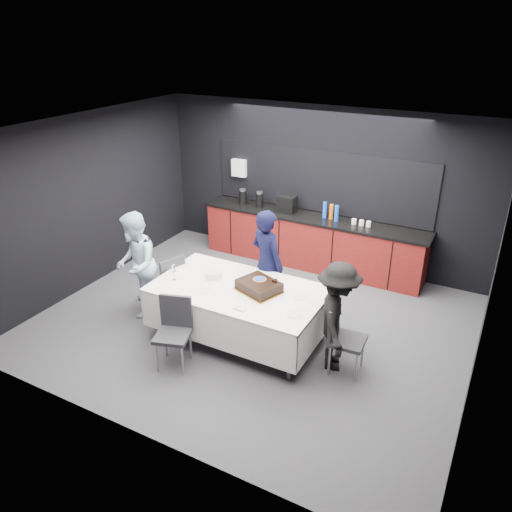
{
  "coord_description": "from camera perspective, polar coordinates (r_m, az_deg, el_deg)",
  "views": [
    {
      "loc": [
        2.99,
        -5.49,
        4.04
      ],
      "look_at": [
        0.0,
        0.1,
        1.05
      ],
      "focal_mm": 35.0,
      "sensor_mm": 36.0,
      "label": 1
    }
  ],
  "objects": [
    {
      "name": "person_left",
      "position": [
        7.54,
        -13.56,
        -0.96
      ],
      "size": [
        0.94,
        0.98,
        1.59
      ],
      "primitive_type": "imported",
      "rotation": [
        0.0,
        0.0,
        -0.95
      ],
      "color": "silver",
      "rests_on": "ground"
    },
    {
      "name": "chair_right",
      "position": [
        6.34,
        9.78,
        -8.71
      ],
      "size": [
        0.45,
        0.45,
        0.92
      ],
      "color": "#2B2B30",
      "rests_on": "ground"
    },
    {
      "name": "person_center",
      "position": [
        7.27,
        1.27,
        -0.9
      ],
      "size": [
        0.71,
        0.6,
        1.66
      ],
      "primitive_type": "imported",
      "rotation": [
        0.0,
        0.0,
        2.74
      ],
      "color": "black",
      "rests_on": "ground"
    },
    {
      "name": "cake_assembly",
      "position": [
        6.64,
        0.34,
        -3.46
      ],
      "size": [
        0.69,
        0.63,
        0.18
      ],
      "color": "gold",
      "rests_on": "party_table"
    },
    {
      "name": "loose_plate_right_a",
      "position": [
        6.55,
        5.07,
        -4.67
      ],
      "size": [
        0.19,
        0.19,
        0.01
      ],
      "primitive_type": "cylinder",
      "color": "white",
      "rests_on": "party_table"
    },
    {
      "name": "loose_plate_right_b",
      "position": [
        6.17,
        4.32,
        -6.65
      ],
      "size": [
        0.2,
        0.2,
        0.01
      ],
      "primitive_type": "cylinder",
      "color": "white",
      "rests_on": "party_table"
    },
    {
      "name": "champagne_flute",
      "position": [
        6.97,
        -9.4,
        -1.53
      ],
      "size": [
        0.06,
        0.06,
        0.22
      ],
      "color": "white",
      "rests_on": "party_table"
    },
    {
      "name": "fork_pile",
      "position": [
        6.26,
        -1.85,
        -6.01
      ],
      "size": [
        0.16,
        0.11,
        0.02
      ],
      "primitive_type": "cube",
      "rotation": [
        0.0,
        0.0,
        -0.1
      ],
      "color": "white",
      "rests_on": "party_table"
    },
    {
      "name": "ground",
      "position": [
        7.44,
        -0.37,
        -7.62
      ],
      "size": [
        6.0,
        6.0,
        0.0
      ],
      "primitive_type": "plane",
      "color": "#45454A",
      "rests_on": "ground"
    },
    {
      "name": "loose_plate_far",
      "position": [
        6.93,
        -0.19,
        -2.77
      ],
      "size": [
        0.18,
        0.18,
        0.01
      ],
      "primitive_type": "cylinder",
      "color": "white",
      "rests_on": "party_table"
    },
    {
      "name": "loose_plate_near",
      "position": [
        6.7,
        -6.01,
        -3.95
      ],
      "size": [
        0.2,
        0.2,
        0.01
      ],
      "primitive_type": "cylinder",
      "color": "white",
      "rests_on": "party_table"
    },
    {
      "name": "chair_left",
      "position": [
        7.58,
        -9.83,
        -2.7
      ],
      "size": [
        0.53,
        0.53,
        0.92
      ],
      "color": "#2B2B30",
      "rests_on": "ground"
    },
    {
      "name": "chair_near",
      "position": [
        6.47,
        -9.33,
        -7.95
      ],
      "size": [
        0.53,
        0.53,
        0.92
      ],
      "color": "#2B2B30",
      "rests_on": "ground"
    },
    {
      "name": "kitchenette",
      "position": [
        8.98,
        6.29,
        2.18
      ],
      "size": [
        4.1,
        0.64,
        2.05
      ],
      "color": "#5D100E",
      "rests_on": "ground"
    },
    {
      "name": "plate_stack",
      "position": [
        7.02,
        -4.86,
        -2.05
      ],
      "size": [
        0.25,
        0.25,
        0.1
      ],
      "primitive_type": "cylinder",
      "color": "white",
      "rests_on": "party_table"
    },
    {
      "name": "party_table",
      "position": [
        6.81,
        -1.99,
        -4.7
      ],
      "size": [
        2.32,
        1.32,
        0.78
      ],
      "color": "#99999E",
      "rests_on": "ground"
    },
    {
      "name": "person_right",
      "position": [
        6.29,
        9.27,
        -6.88
      ],
      "size": [
        0.83,
        1.07,
        1.45
      ],
      "primitive_type": "imported",
      "rotation": [
        0.0,
        0.0,
        1.92
      ],
      "color": "black",
      "rests_on": "ground"
    },
    {
      "name": "room_shell",
      "position": [
        6.62,
        -0.41,
        6.01
      ],
      "size": [
        6.04,
        5.04,
        2.82
      ],
      "color": "white",
      "rests_on": "ground"
    }
  ]
}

